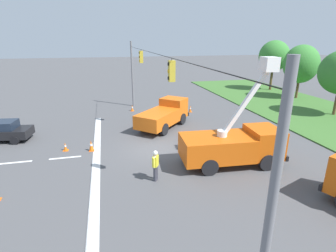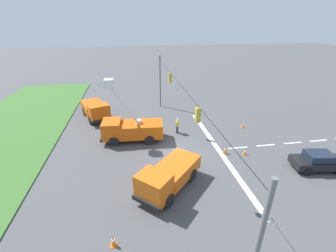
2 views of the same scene
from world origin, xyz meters
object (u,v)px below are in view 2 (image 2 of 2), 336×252
at_px(utility_truck_support_far, 96,109).
at_px(road_worker, 177,125).
at_px(utility_truck_support_near, 168,176).
at_px(sedan_black, 319,161).
at_px(traffic_cone_foreground_right, 245,152).
at_px(traffic_cone_mid_left, 243,125).
at_px(traffic_cone_mid_right, 225,150).
at_px(utility_truck_bucket_lift, 131,128).
at_px(traffic_cone_near_bucket, 113,241).

bearing_deg(utility_truck_support_far, road_worker, -121.89).
height_order(utility_truck_support_near, sedan_black, utility_truck_support_near).
relative_size(traffic_cone_foreground_right, traffic_cone_mid_left, 0.99).
height_order(utility_truck_support_near, traffic_cone_foreground_right, utility_truck_support_near).
bearing_deg(traffic_cone_mid_right, traffic_cone_foreground_right, -104.60).
xyz_separation_m(utility_truck_support_near, sedan_black, (0.37, -12.81, -0.36)).
distance_m(traffic_cone_mid_left, traffic_cone_mid_right, 6.61).
bearing_deg(utility_truck_bucket_lift, traffic_cone_near_bucket, 174.24).
bearing_deg(traffic_cone_near_bucket, traffic_cone_foreground_right, -56.74).
relative_size(utility_truck_support_near, traffic_cone_near_bucket, 7.96).
distance_m(utility_truck_support_far, sedan_black, 24.36).
height_order(utility_truck_support_near, utility_truck_support_far, utility_truck_support_far).
relative_size(sedan_black, traffic_cone_mid_left, 7.36).
xyz_separation_m(utility_truck_support_far, traffic_cone_near_bucket, (-18.88, -3.12, -0.82)).
relative_size(traffic_cone_mid_right, traffic_cone_near_bucket, 1.10).
bearing_deg(utility_truck_support_near, utility_truck_bucket_lift, 17.31).
bearing_deg(traffic_cone_foreground_right, sedan_black, -122.23).
xyz_separation_m(traffic_cone_foreground_right, traffic_cone_mid_left, (5.51, -2.49, 0.00)).
bearing_deg(utility_truck_support_far, traffic_cone_mid_right, -129.73).
distance_m(utility_truck_support_near, traffic_cone_mid_right, 7.31).
distance_m(traffic_cone_foreground_right, traffic_cone_near_bucket, 13.90).
bearing_deg(utility_truck_bucket_lift, traffic_cone_mid_left, -85.90).
distance_m(utility_truck_support_far, traffic_cone_foreground_right, 18.57).
relative_size(utility_truck_support_near, sedan_black, 1.29).
xyz_separation_m(utility_truck_bucket_lift, utility_truck_support_far, (6.66, 4.36, -0.19)).
height_order(utility_truck_support_far, traffic_cone_foreground_right, utility_truck_support_far).
bearing_deg(utility_truck_support_near, traffic_cone_mid_left, -49.09).
xyz_separation_m(sedan_black, traffic_cone_mid_left, (8.62, 2.43, -0.50)).
relative_size(utility_truck_support_near, traffic_cone_mid_right, 7.25).
bearing_deg(utility_truck_support_far, sedan_black, -126.12).
relative_size(utility_truck_support_far, traffic_cone_near_bucket, 8.98).
distance_m(traffic_cone_foreground_right, traffic_cone_mid_right, 1.83).
bearing_deg(utility_truck_support_far, utility_truck_support_near, -155.00).
relative_size(utility_truck_bucket_lift, traffic_cone_near_bucket, 8.88).
relative_size(utility_truck_support_near, road_worker, 3.28).
bearing_deg(utility_truck_support_far, utility_truck_bucket_lift, -146.83).
relative_size(traffic_cone_foreground_right, traffic_cone_mid_right, 0.76).
distance_m(road_worker, traffic_cone_mid_left, 7.89).
bearing_deg(traffic_cone_mid_left, sedan_black, -164.23).
bearing_deg(traffic_cone_foreground_right, traffic_cone_mid_right, 75.40).
bearing_deg(road_worker, traffic_cone_mid_right, -144.00).
bearing_deg(traffic_cone_foreground_right, traffic_cone_near_bucket, 123.26).
relative_size(utility_truck_support_far, sedan_black, 1.45).
distance_m(utility_truck_bucket_lift, sedan_black, 17.16).
xyz_separation_m(utility_truck_support_far, road_worker, (-5.84, -9.38, -0.18)).
bearing_deg(utility_truck_bucket_lift, road_worker, -80.67).
distance_m(utility_truck_bucket_lift, traffic_cone_near_bucket, 12.32).
relative_size(utility_truck_support_near, utility_truck_support_far, 0.89).
distance_m(utility_truck_support_near, road_worker, 9.24).
bearing_deg(sedan_black, traffic_cone_near_bucket, 105.26).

